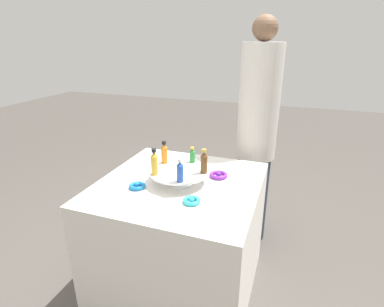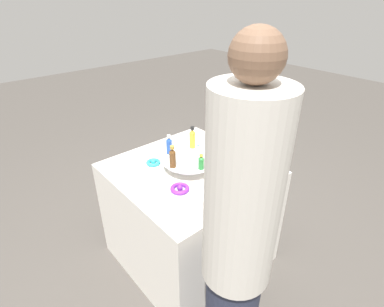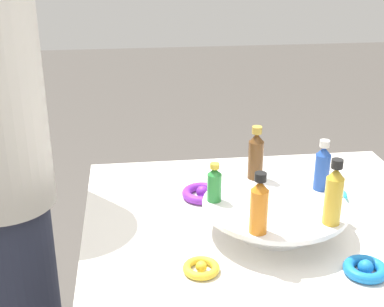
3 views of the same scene
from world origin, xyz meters
TOP-DOWN VIEW (x-y plane):
  - ground_plane at (0.00, 0.00)m, footprint 12.00×12.00m
  - party_table at (0.00, 0.00)m, footprint 0.90×0.90m
  - display_stand at (0.00, 0.00)m, footprint 0.34×0.34m
  - bottle_gold at (0.09, -0.10)m, footprint 0.04×0.04m
  - bottle_blue at (0.13, 0.06)m, footprint 0.04×0.04m
  - bottle_brown at (-0.01, 0.14)m, footprint 0.04×0.04m
  - bottle_green at (-0.14, 0.03)m, footprint 0.03×0.03m
  - bottle_orange at (-0.07, -0.12)m, footprint 0.04×0.04m
  - ribbon_bow_blue at (0.14, -0.19)m, footprint 0.09×0.09m
  - ribbon_bow_teal at (0.19, 0.14)m, footprint 0.09×0.09m
  - ribbon_bow_purple at (-0.14, 0.19)m, footprint 0.11×0.11m
  - ribbon_bow_gold at (-0.19, -0.14)m, footprint 0.08×0.08m
  - person_figure at (-0.68, 0.33)m, footprint 0.28×0.28m

SIDE VIEW (x-z plane):
  - ground_plane at x=0.00m, z-range 0.00..0.00m
  - party_table at x=0.00m, z-range 0.00..0.75m
  - ribbon_bow_gold at x=-0.19m, z-range 0.75..0.77m
  - ribbon_bow_teal at x=0.19m, z-range 0.75..0.78m
  - ribbon_bow_blue at x=0.14m, z-range 0.75..0.78m
  - ribbon_bow_purple at x=-0.14m, z-range 0.74..0.78m
  - display_stand at x=0.00m, z-range 0.76..0.84m
  - person_figure at x=-0.68m, z-range 0.01..1.67m
  - bottle_green at x=-0.14m, z-range 0.82..0.91m
  - bottle_blue at x=0.13m, z-range 0.82..0.94m
  - bottle_orange at x=-0.07m, z-range 0.82..0.95m
  - bottle_brown at x=-0.01m, z-range 0.82..0.96m
  - bottle_gold at x=0.09m, z-range 0.82..0.97m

